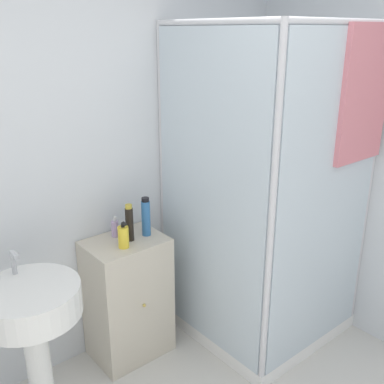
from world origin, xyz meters
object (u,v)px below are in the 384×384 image
(shampoo_bottle_tall_black, at_px, (129,223))
(lotion_bottle_white, at_px, (115,228))
(shampoo_bottle_blue, at_px, (146,217))
(soap_dispenser, at_px, (123,237))
(sink, at_px, (32,318))

(shampoo_bottle_tall_black, relative_size, lotion_bottle_white, 1.74)
(shampoo_bottle_tall_black, bearing_deg, shampoo_bottle_blue, -1.10)
(shampoo_bottle_tall_black, height_order, shampoo_bottle_blue, shampoo_bottle_blue)
(lotion_bottle_white, bearing_deg, soap_dispenser, -103.28)
(soap_dispenser, xyz_separation_m, shampoo_bottle_tall_black, (0.08, 0.06, 0.04))
(sink, distance_m, lotion_bottle_white, 0.75)
(shampoo_bottle_tall_black, xyz_separation_m, lotion_bottle_white, (-0.04, 0.10, -0.06))
(lotion_bottle_white, bearing_deg, sink, -155.15)
(shampoo_bottle_tall_black, relative_size, shampoo_bottle_blue, 0.94)
(sink, distance_m, shampoo_bottle_tall_black, 0.76)
(soap_dispenser, bearing_deg, lotion_bottle_white, 76.72)
(shampoo_bottle_blue, xyz_separation_m, lotion_bottle_white, (-0.16, 0.11, -0.07))
(sink, xyz_separation_m, lotion_bottle_white, (0.66, 0.30, 0.18))
(soap_dispenser, distance_m, lotion_bottle_white, 0.17)
(sink, distance_m, shampoo_bottle_blue, 0.87)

